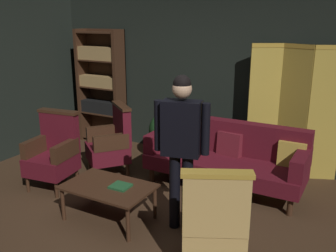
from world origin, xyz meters
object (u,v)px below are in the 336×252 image
(armchair_wing_right, at_px, (112,142))
(standing_figure, at_px, (181,140))
(armchair_wing_left, at_px, (54,152))
(potted_plant, at_px, (165,133))
(bookshelf, at_px, (101,84))
(velvet_couch, at_px, (227,155))
(book_green_cloth, at_px, (120,186))
(coffee_table, at_px, (108,189))
(armchair_gilt_accent, at_px, (214,221))
(folding_screen, at_px, (293,109))

(armchair_wing_right, distance_m, standing_figure, 1.86)
(armchair_wing_left, relative_size, potted_plant, 1.29)
(bookshelf, xyz_separation_m, armchair_wing_left, (0.65, -1.88, -0.59))
(velvet_couch, distance_m, armchair_wing_right, 1.68)
(standing_figure, distance_m, book_green_cloth, 0.91)
(coffee_table, distance_m, armchair_wing_left, 1.25)
(armchair_wing_right, bearing_deg, bookshelf, 132.95)
(potted_plant, bearing_deg, armchair_gilt_accent, -51.50)
(armchair_wing_left, bearing_deg, velvet_couch, 29.07)
(armchair_gilt_accent, bearing_deg, book_green_cloth, 167.26)
(folding_screen, bearing_deg, armchair_wing_right, -151.26)
(armchair_gilt_accent, relative_size, standing_figure, 0.61)
(bookshelf, bearing_deg, potted_plant, -12.26)
(armchair_wing_right, height_order, standing_figure, standing_figure)
(velvet_couch, height_order, potted_plant, velvet_couch)
(armchair_gilt_accent, bearing_deg, armchair_wing_left, 166.83)
(standing_figure, height_order, book_green_cloth, standing_figure)
(armchair_wing_left, xyz_separation_m, armchair_wing_right, (0.42, 0.72, 0.00))
(velvet_couch, relative_size, armchair_wing_right, 2.04)
(potted_plant, bearing_deg, bookshelf, 167.74)
(bookshelf, bearing_deg, velvet_couch, -15.31)
(coffee_table, distance_m, book_green_cloth, 0.16)
(velvet_couch, distance_m, standing_figure, 1.38)
(armchair_wing_left, xyz_separation_m, standing_figure, (1.99, -0.12, 0.54))
(folding_screen, bearing_deg, coffee_table, -123.10)
(armchair_wing_right, bearing_deg, standing_figure, -28.17)
(bookshelf, xyz_separation_m, potted_plant, (1.51, -0.33, -0.61))
(armchair_gilt_accent, bearing_deg, armchair_wing_right, 148.29)
(velvet_couch, height_order, armchair_gilt_accent, armchair_gilt_accent)
(folding_screen, height_order, potted_plant, folding_screen)
(armchair_wing_left, relative_size, standing_figure, 0.61)
(armchair_gilt_accent, xyz_separation_m, armchair_wing_right, (-2.14, 1.33, 0.00))
(velvet_couch, distance_m, armchair_gilt_accent, 1.82)
(armchair_gilt_accent, height_order, armchair_wing_right, same)
(velvet_couch, xyz_separation_m, coffee_table, (-0.86, -1.50, -0.08))
(folding_screen, distance_m, standing_figure, 2.22)
(folding_screen, xyz_separation_m, armchair_gilt_accent, (-0.15, -2.58, -0.50))
(velvet_couch, distance_m, coffee_table, 1.73)
(bookshelf, distance_m, standing_figure, 3.31)
(velvet_couch, xyz_separation_m, potted_plant, (-1.19, 0.41, 0.01))
(standing_figure, bearing_deg, coffee_table, -163.19)
(armchair_gilt_accent, height_order, standing_figure, standing_figure)
(armchair_wing_left, height_order, standing_figure, standing_figure)
(armchair_gilt_accent, height_order, book_green_cloth, armchair_gilt_accent)
(coffee_table, bearing_deg, velvet_couch, 60.22)
(armchair_wing_left, distance_m, armchair_wing_right, 0.84)
(bookshelf, relative_size, coffee_table, 2.05)
(folding_screen, xyz_separation_m, bookshelf, (-3.37, -0.10, 0.10))
(bookshelf, bearing_deg, armchair_gilt_accent, -37.60)
(velvet_couch, height_order, armchair_wing_left, armchair_wing_left)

